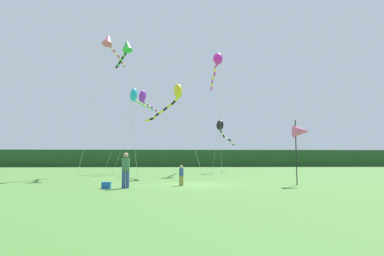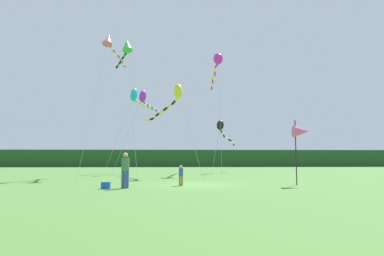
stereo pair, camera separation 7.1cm
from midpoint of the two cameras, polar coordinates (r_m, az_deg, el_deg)
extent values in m
plane|color=#477533|center=(19.41, 0.98, -9.82)|extent=(120.00, 120.00, 0.00)
cube|color=#234C23|center=(64.32, -1.66, -5.29)|extent=(108.00, 3.53, 3.25)
cylinder|color=#334C8C|center=(17.37, -11.76, -8.78)|extent=(0.18, 0.18, 0.87)
cylinder|color=#334C8C|center=(17.34, -11.10, -8.80)|extent=(0.18, 0.18, 0.87)
cylinder|color=#3F724C|center=(17.32, -11.38, -6.20)|extent=(0.40, 0.40, 0.69)
sphere|color=tan|center=(17.32, -11.35, -4.64)|extent=(0.25, 0.25, 0.25)
cylinder|color=olive|center=(18.63, -2.02, -9.15)|extent=(0.11, 0.11, 0.55)
cylinder|color=olive|center=(18.63, -1.62, -9.15)|extent=(0.11, 0.11, 0.55)
cylinder|color=#334C8C|center=(18.61, -1.81, -7.63)|extent=(0.25, 0.25, 0.44)
sphere|color=tan|center=(18.60, -1.81, -6.72)|extent=(0.16, 0.16, 0.16)
cube|color=#1959B2|center=(17.32, -14.61, -9.61)|extent=(0.44, 0.31, 0.34)
cylinder|color=black|center=(19.91, 17.69, -4.02)|extent=(0.06, 0.06, 3.77)
cone|color=#E5598C|center=(20.09, 18.53, -0.56)|extent=(0.90, 0.70, 0.70)
cylinder|color=#B2B2B2|center=(33.27, 4.26, -3.57)|extent=(1.34, 3.16, 5.11)
ellipsoid|color=black|center=(35.08, 4.98, 0.52)|extent=(1.13, 1.31, 1.32)
cylinder|color=black|center=(35.42, 5.10, -0.47)|extent=(0.45, 0.88, 0.43)
cylinder|color=white|center=(36.19, 5.32, -0.90)|extent=(0.45, 0.86, 0.37)
cylinder|color=black|center=(36.95, 5.57, -1.32)|extent=(0.49, 0.88, 0.44)
cylinder|color=white|center=(37.68, 5.99, -1.73)|extent=(0.66, 0.80, 0.38)
cylinder|color=black|center=(38.38, 6.55, -2.05)|extent=(0.66, 0.80, 0.37)
cylinder|color=white|center=(39.10, 7.01, -2.42)|extent=(0.58, 0.85, 0.44)
cylinder|color=black|center=(39.87, 7.26, -2.78)|extent=(0.42, 0.86, 0.36)
cylinder|color=#B2B2B2|center=(26.95, -16.56, 4.37)|extent=(0.96, 4.75, 11.93)
cone|color=#E5598C|center=(30.61, -14.29, 14.69)|extent=(1.08, 1.35, 1.31)
cylinder|color=#E5598C|center=(30.61, -14.09, 13.74)|extent=(0.36, 0.51, 0.30)
cylinder|color=white|center=(30.93, -13.73, 13.34)|extent=(0.27, 0.49, 0.28)
cylinder|color=#E5598C|center=(31.25, -13.37, 12.94)|extent=(0.38, 0.51, 0.31)
cylinder|color=white|center=(31.55, -12.96, 12.53)|extent=(0.33, 0.51, 0.31)
cylinder|color=#E5598C|center=(31.87, -12.62, 12.09)|extent=(0.32, 0.52, 0.33)
cylinder|color=white|center=(32.20, -12.33, 11.65)|extent=(0.29, 0.51, 0.32)
cylinder|color=#E5598C|center=(32.53, -12.06, 11.22)|extent=(0.30, 0.51, 0.33)
cylinder|color=white|center=(32.89, -11.86, 10.84)|extent=(0.22, 0.46, 0.27)
cylinder|color=#E5598C|center=(33.25, -11.63, 10.54)|extent=(0.31, 0.48, 0.25)
cylinder|color=#B2B2B2|center=(31.74, 4.93, 2.72)|extent=(0.32, 4.28, 11.94)
ellipsoid|color=#E026B2|center=(35.14, 4.62, 11.90)|extent=(1.06, 1.22, 1.42)
cylinder|color=#E026B2|center=(35.43, 4.38, 10.80)|extent=(0.38, 1.04, 0.32)
cylinder|color=yellow|center=(36.32, 4.10, 10.15)|extent=(0.27, 1.04, 0.37)
cylinder|color=#E026B2|center=(37.23, 4.05, 9.46)|extent=(0.31, 1.05, 0.41)
cylinder|color=yellow|center=(38.12, 3.84, 8.81)|extent=(0.35, 1.04, 0.36)
cylinder|color=#E026B2|center=(39.02, 3.67, 8.18)|extent=(0.35, 1.05, 0.42)
cylinder|color=yellow|center=(39.94, 3.62, 7.57)|extent=(0.22, 1.03, 0.38)
cylinder|color=#E026B2|center=(40.86, 3.51, 6.99)|extent=(0.25, 1.04, 0.41)
cylinder|color=#B2B2B2|center=(25.82, -0.29, -0.69)|extent=(1.90, 3.34, 7.24)
ellipsoid|color=yellow|center=(27.97, -2.37, 6.44)|extent=(1.14, 1.37, 1.47)
cylinder|color=yellow|center=(28.17, -2.58, 5.13)|extent=(0.40, 0.75, 0.37)
cylinder|color=black|center=(28.75, -3.08, 4.51)|extent=(0.51, 0.75, 0.42)
cylinder|color=yellow|center=(29.28, -3.78, 3.90)|extent=(0.60, 0.70, 0.39)
cylinder|color=black|center=(29.81, -4.51, 3.37)|extent=(0.56, 0.72, 0.38)
cylinder|color=yellow|center=(30.34, -5.22, 2.86)|extent=(0.61, 0.70, 0.39)
cylinder|color=black|center=(30.89, -5.88, 2.38)|extent=(0.53, 0.73, 0.35)
cylinder|color=yellow|center=(31.49, -6.32, 1.96)|extent=(0.42, 0.74, 0.34)
cylinder|color=black|center=(32.08, -6.82, 1.62)|extent=(0.59, 0.68, 0.28)
cylinder|color=yellow|center=(32.63, -7.50, 1.37)|extent=(0.60, 0.66, 0.28)
cylinder|color=#B2B2B2|center=(33.08, -10.95, -0.88)|extent=(2.43, 3.43, 8.10)
ellipsoid|color=purple|center=(35.15, -8.49, 5.47)|extent=(1.21, 1.34, 1.54)
cylinder|color=purple|center=(35.21, -8.33, 4.46)|extent=(0.38, 0.49, 0.30)
cylinder|color=white|center=(35.54, -8.03, 4.22)|extent=(0.34, 0.47, 0.27)
cylinder|color=purple|center=(35.86, -7.72, 4.00)|extent=(0.37, 0.48, 0.28)
cylinder|color=white|center=(36.18, -7.37, 3.80)|extent=(0.39, 0.47, 0.26)
cylinder|color=purple|center=(36.47, -6.98, 3.60)|extent=(0.43, 0.47, 0.29)
cylinder|color=white|center=(36.75, -6.58, 3.37)|extent=(0.41, 0.48, 0.30)
cylinder|color=purple|center=(37.06, -6.24, 3.10)|extent=(0.38, 0.50, 0.33)
cylinder|color=white|center=(37.38, -5.93, 2.88)|extent=(0.38, 0.47, 0.25)
cylinder|color=#B2B2B2|center=(27.04, -10.33, 3.76)|extent=(1.55, 3.84, 11.52)
cone|color=green|center=(30.39, -11.13, 13.95)|extent=(1.27, 1.45, 1.36)
cylinder|color=green|center=(30.43, -11.24, 12.95)|extent=(0.35, 0.50, 0.28)
cylinder|color=black|center=(30.80, -11.38, 12.59)|extent=(0.32, 0.48, 0.26)
cylinder|color=green|center=(31.17, -11.54, 12.26)|extent=(0.36, 0.49, 0.25)
cylinder|color=black|center=(31.53, -11.78, 11.94)|extent=(0.39, 0.49, 0.27)
cylinder|color=green|center=(31.89, -12.01, 11.57)|extent=(0.37, 0.51, 0.30)
cylinder|color=black|center=(32.23, -12.25, 11.15)|extent=(0.42, 0.52, 0.33)
cylinder|color=green|center=(32.58, -12.52, 10.76)|extent=(0.40, 0.50, 0.29)
cylinder|color=black|center=(32.92, -12.78, 10.38)|extent=(0.42, 0.51, 0.32)
cylinder|color=#B2B2B2|center=(35.25, -12.39, -0.67)|extent=(2.40, 3.58, 8.66)
ellipsoid|color=#1EB7CC|center=(37.41, -9.99, 5.71)|extent=(1.31, 1.46, 1.72)
cylinder|color=#1EB7CC|center=(37.40, -9.78, 4.70)|extent=(0.44, 0.43, 0.26)
cylinder|color=yellow|center=(37.65, -9.38, 4.53)|extent=(0.38, 0.46, 0.27)
cylinder|color=#1EB7CC|center=(37.94, -9.06, 4.34)|extent=(0.35, 0.46, 0.26)
cylinder|color=yellow|center=(38.24, -8.75, 4.15)|extent=(0.38, 0.46, 0.28)
cylinder|color=#1EB7CC|center=(38.53, -8.42, 3.96)|extent=(0.38, 0.46, 0.26)
cylinder|color=yellow|center=(38.79, -8.05, 3.80)|extent=(0.43, 0.43, 0.26)
cylinder|color=#1EB7CC|center=(39.04, -7.65, 3.65)|extent=(0.39, 0.45, 0.25)
cylinder|color=yellow|center=(39.30, -7.30, 3.45)|extent=(0.43, 0.47, 0.31)
cylinder|color=#1EB7CC|center=(39.57, -6.93, 3.25)|extent=(0.41, 0.45, 0.27)
camera|label=1|loc=(0.04, -89.92, -0.01)|focal=30.72mm
camera|label=2|loc=(0.04, 90.08, 0.01)|focal=30.72mm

